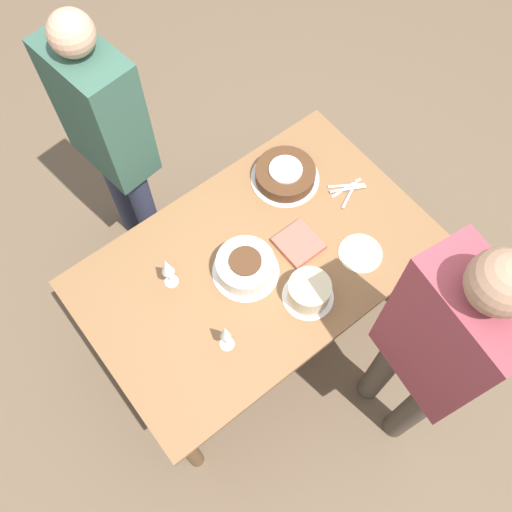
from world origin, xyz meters
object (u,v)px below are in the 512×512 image
Objects in this scene: cake_front_chocolate at (285,174)px; wine_glass_far at (167,267)px; cake_center_white at (246,267)px; person_watching at (437,348)px; cake_back_decorated at (309,292)px; wine_glass_near at (225,333)px; person_cutting at (107,131)px.

wine_glass_far reaches higher than cake_front_chocolate.
cake_center_white is 0.83m from person_watching.
cake_back_decorated is at bearing 117.88° from cake_center_white.
person_watching is at bearing 81.04° from cake_front_chocolate.
cake_back_decorated reaches higher than cake_front_chocolate.
cake_back_decorated is 0.13× the size of person_watching.
person_watching is at bearing 134.18° from wine_glass_near.
cake_back_decorated is at bearing 6.02° from person_cutting.
person_watching is (-0.14, 0.50, 0.22)m from cake_back_decorated.
person_watching is at bearing 6.86° from person_cutting.
person_cutting is (-0.16, -0.68, 0.06)m from wine_glass_far.
cake_front_chocolate is 1.57× the size of wine_glass_near.
cake_front_chocolate is (-0.43, -0.26, -0.02)m from cake_center_white.
person_cutting reaches higher than cake_back_decorated.
person_watching reaches higher than wine_glass_near.
wine_glass_far is at bearing 8.47° from cake_front_chocolate.
cake_center_white is 0.28m from cake_back_decorated.
wine_glass_near is (0.39, -0.04, 0.08)m from cake_back_decorated.
wine_glass_near is 0.36m from wine_glass_far.
cake_center_white is 1.41× the size of wine_glass_near.
wine_glass_far reaches higher than wine_glass_near.
person_cutting is (-0.14, -1.04, 0.07)m from wine_glass_near.
cake_back_decorated is 1.06× the size of wine_glass_far.
wine_glass_far is at bearing 38.52° from person_watching.
cake_back_decorated is 0.58m from wine_glass_far.
wine_glass_near is (0.69, 0.47, 0.10)m from cake_front_chocolate.
cake_back_decorated is 0.14× the size of person_cutting.
cake_back_decorated is 0.40m from wine_glass_near.
cake_front_chocolate is 0.84m from wine_glass_near.
person_cutting is 0.93× the size of person_watching.
cake_center_white is 0.18× the size of person_cutting.
wine_glass_near is 0.77m from person_watching.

